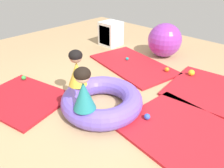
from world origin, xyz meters
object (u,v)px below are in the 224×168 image
Objects in this scene: play_ball_green at (24,78)px; play_ball_orange at (167,69)px; play_ball_blue at (147,117)px; child_in_teal at (83,89)px; play_ball_teal at (127,59)px; storage_cube at (110,34)px; exercise_ball_large at (165,40)px; inflatable_cushion at (102,100)px; play_ball_yellow at (191,73)px; child_in_yellow at (77,68)px.

play_ball_orange is at bearing 50.90° from play_ball_green.
play_ball_orange is 1.46m from play_ball_blue.
play_ball_teal is (-0.89, 1.84, -0.46)m from child_in_teal.
play_ball_green is at bearing -84.53° from storage_cube.
child_in_teal is 8.33× the size of play_ball_teal.
exercise_ball_large is 1.34m from storage_cube.
exercise_ball_large is (-0.54, 2.63, -0.18)m from child_in_teal.
play_ball_blue is at bearing -62.86° from exercise_ball_large.
inflatable_cushion is 17.46× the size of play_ball_teal.
play_ball_teal is 0.59× the size of play_ball_yellow.
play_ball_yellow reaches higher than play_ball_teal.
storage_cube is (-1.30, -0.30, -0.07)m from exercise_ball_large.
storage_cube reaches higher than play_ball_teal.
child_in_yellow is 0.92× the size of storage_cube.
child_in_yellow is 2.05m from play_ball_yellow.
exercise_ball_large is at bearing 100.85° from inflatable_cushion.
play_ball_green is 2.35m from storage_cube.
play_ball_green is (-1.12, -0.30, -0.44)m from child_in_yellow.
play_ball_yellow is (0.86, 1.81, -0.43)m from child_in_yellow.
child_in_yellow is 1.77m from play_ball_orange.
storage_cube is at bearing 131.75° from inflatable_cushion.
child_in_teal is at bearing -80.04° from child_in_yellow.
play_ball_teal is 1.27m from play_ball_yellow.
play_ball_orange reaches higher than play_ball_blue.
play_ball_orange is 0.89m from exercise_ball_large.
play_ball_teal is 0.11× the size of storage_cube.
inflatable_cushion is at bearing -79.15° from exercise_ball_large.
play_ball_orange is 1.29× the size of play_ball_teal.
play_ball_green is (-0.73, -1.84, 0.01)m from play_ball_teal.
storage_cube is (-2.35, 1.74, 0.20)m from play_ball_blue.
inflatable_cushion is 14.77× the size of play_ball_green.
child_in_teal is 0.95× the size of storage_cube.
play_ball_green is at bearing -112.29° from exercise_ball_large.
play_ball_orange is 0.86m from play_ball_teal.
play_ball_orange is (-0.03, 1.95, -0.45)m from child_in_teal.
play_ball_orange is 1.86m from storage_cube.
play_ball_teal is 1.98m from play_ball_green.
play_ball_blue is 1.25× the size of play_ball_teal.
exercise_ball_large reaches higher than play_ball_teal.
child_in_teal reaches higher than play_ball_yellow.
play_ball_orange is at bearing -157.56° from play_ball_yellow.
play_ball_blue is 1.06× the size of play_ball_green.
play_ball_orange is at bearing -53.25° from exercise_ball_large.
play_ball_yellow is (-0.15, 1.52, 0.01)m from play_ball_blue.
child_in_yellow is at bearing -167.55° from inflatable_cushion.
play_ball_green is at bearing -133.09° from play_ball_yellow.
exercise_ball_large is at bearing 126.75° from play_ball_orange.
play_ball_orange reaches higher than play_ball_teal.
play_ball_blue is 0.11× the size of exercise_ball_large.
play_ball_orange is (0.08, 1.56, -0.05)m from inflatable_cushion.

